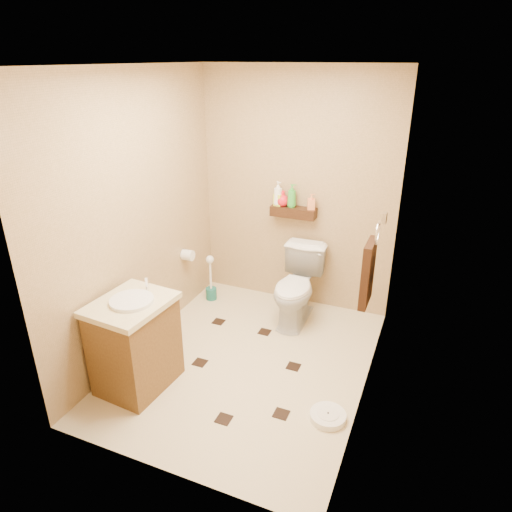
% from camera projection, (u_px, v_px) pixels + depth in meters
% --- Properties ---
extents(ground, '(2.50, 2.50, 0.00)m').
position_uv_depth(ground, '(247.00, 362.00, 3.98)').
color(ground, beige).
rests_on(ground, ground).
extents(wall_back, '(2.00, 0.04, 2.40)m').
position_uv_depth(wall_back, '(296.00, 193.00, 4.56)').
color(wall_back, tan).
rests_on(wall_back, ground).
extents(wall_front, '(2.00, 0.04, 2.40)m').
position_uv_depth(wall_front, '(153.00, 310.00, 2.45)').
color(wall_front, tan).
rests_on(wall_front, ground).
extents(wall_left, '(0.04, 2.50, 2.40)m').
position_uv_depth(wall_left, '(138.00, 217.00, 3.85)').
color(wall_left, tan).
rests_on(wall_left, ground).
extents(wall_right, '(0.04, 2.50, 2.40)m').
position_uv_depth(wall_right, '(379.00, 254.00, 3.15)').
color(wall_right, tan).
rests_on(wall_right, ground).
extents(ceiling, '(2.00, 2.50, 0.02)m').
position_uv_depth(ceiling, '(245.00, 64.00, 3.02)').
color(ceiling, white).
rests_on(ceiling, wall_back).
extents(wall_shelf, '(0.46, 0.14, 0.10)m').
position_uv_depth(wall_shelf, '(293.00, 212.00, 4.56)').
color(wall_shelf, '#3E2411').
rests_on(wall_shelf, wall_back).
extents(floor_accents, '(1.13, 1.30, 0.01)m').
position_uv_depth(floor_accents, '(246.00, 365.00, 3.94)').
color(floor_accents, black).
rests_on(floor_accents, ground).
extents(toilet, '(0.44, 0.74, 0.74)m').
position_uv_depth(toilet, '(297.00, 287.00, 4.48)').
color(toilet, white).
rests_on(toilet, ground).
extents(vanity, '(0.56, 0.66, 0.88)m').
position_uv_depth(vanity, '(135.00, 343.00, 3.57)').
color(vanity, brown).
rests_on(vanity, ground).
extents(bathroom_scale, '(0.33, 0.33, 0.05)m').
position_uv_depth(bathroom_scale, '(328.00, 416.00, 3.35)').
color(bathroom_scale, white).
rests_on(bathroom_scale, ground).
extents(toilet_brush, '(0.12, 0.12, 0.52)m').
position_uv_depth(toilet_brush, '(211.00, 284.00, 4.95)').
color(toilet_brush, '#18635C').
rests_on(toilet_brush, ground).
extents(towel_ring, '(0.12, 0.30, 0.76)m').
position_uv_depth(towel_ring, '(369.00, 270.00, 3.49)').
color(towel_ring, silver).
rests_on(towel_ring, wall_right).
extents(toilet_paper, '(0.12, 0.11, 0.12)m').
position_uv_depth(toilet_paper, '(188.00, 255.00, 4.62)').
color(toilet_paper, white).
rests_on(toilet_paper, wall_left).
extents(bottle_a, '(0.13, 0.13, 0.25)m').
position_uv_depth(bottle_a, '(278.00, 194.00, 4.55)').
color(bottle_a, white).
rests_on(bottle_a, wall_shelf).
extents(bottle_b, '(0.09, 0.10, 0.18)m').
position_uv_depth(bottle_b, '(279.00, 197.00, 4.56)').
color(bottle_b, '#DFF233').
rests_on(bottle_b, wall_shelf).
extents(bottle_c, '(0.13, 0.13, 0.16)m').
position_uv_depth(bottle_c, '(283.00, 198.00, 4.55)').
color(bottle_c, red).
rests_on(bottle_c, wall_shelf).
extents(bottle_d, '(0.10, 0.10, 0.23)m').
position_uv_depth(bottle_d, '(292.00, 196.00, 4.50)').
color(bottle_d, green).
rests_on(bottle_d, wall_shelf).
extents(bottle_e, '(0.09, 0.09, 0.16)m').
position_uv_depth(bottle_e, '(311.00, 202.00, 4.45)').
color(bottle_e, '#FD8F54').
rests_on(bottle_e, wall_shelf).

